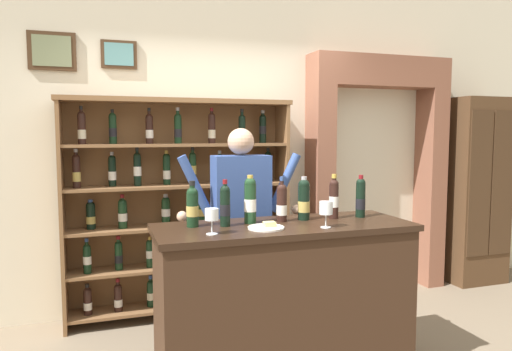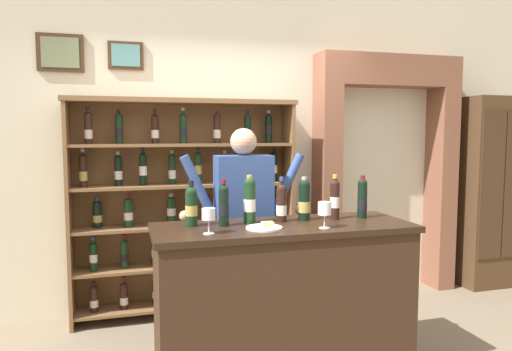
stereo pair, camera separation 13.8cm
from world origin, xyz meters
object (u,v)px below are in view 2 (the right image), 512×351
object	(u,v)px
tasting_bottle_riserva	(191,205)
wine_glass_right	(325,209)
shopkeeper	(244,210)
tasting_bottle_rosso	(304,200)
tasting_bottle_brunello	(249,200)
wine_glass_spare	(209,215)
cheese_plate	(265,227)
tasting_bottle_prosecco	(224,205)
wine_shelf	(185,201)
tasting_counter	(283,303)
tasting_bottle_super_tuscan	(281,203)
tasting_bottle_vin_santo	(362,198)
side_cabinet	(489,192)
tasting_bottle_chianti	(335,198)

from	to	relation	value
tasting_bottle_riserva	wine_glass_right	size ratio (longest dim) A/B	1.75
shopkeeper	tasting_bottle_rosso	bearing A→B (deg)	-62.15
tasting_bottle_riserva	tasting_bottle_brunello	xyz separation A→B (m)	(0.38, -0.00, 0.02)
wine_glass_spare	cheese_plate	world-z (taller)	wine_glass_spare
tasting_bottle_prosecco	wine_shelf	bearing A→B (deg)	94.06
tasting_counter	tasting_bottle_super_tuscan	world-z (taller)	tasting_bottle_super_tuscan
wine_shelf	shopkeeper	xyz separation A→B (m)	(0.37, -0.68, 0.01)
tasting_bottle_riserva	tasting_bottle_vin_santo	bearing A→B (deg)	-1.66
tasting_bottle_vin_santo	wine_glass_spare	distance (m)	1.14
tasting_bottle_vin_santo	wine_glass_right	size ratio (longest dim) A/B	1.79
wine_shelf	wine_glass_spare	xyz separation A→B (m)	(-0.04, -1.47, 0.13)
side_cabinet	tasting_bottle_super_tuscan	xyz separation A→B (m)	(-2.72, -1.15, 0.16)
shopkeeper	tasting_bottle_rosso	world-z (taller)	shopkeeper
wine_shelf	wine_glass_spare	size ratio (longest dim) A/B	12.98
tasting_bottle_rosso	tasting_bottle_super_tuscan	bearing A→B (deg)	-176.74
tasting_bottle_prosecco	tasting_bottle_chianti	xyz separation A→B (m)	(0.78, 0.03, 0.01)
wine_shelf	tasting_bottle_riserva	size ratio (longest dim) A/B	6.84
wine_glass_right	cheese_plate	world-z (taller)	wine_glass_right
wine_glass_right	side_cabinet	bearing A→B (deg)	29.41
tasting_bottle_riserva	tasting_bottle_brunello	size ratio (longest dim) A/B	0.92
tasting_bottle_super_tuscan	tasting_bottle_chianti	size ratio (longest dim) A/B	0.98
tasting_bottle_vin_santo	cheese_plate	bearing A→B (deg)	-167.53
wine_glass_spare	wine_shelf	bearing A→B (deg)	88.26
tasting_bottle_super_tuscan	wine_glass_spare	size ratio (longest dim) A/B	1.96
side_cabinet	tasting_counter	distance (m)	3.04
tasting_bottle_brunello	tasting_bottle_chianti	xyz separation A→B (m)	(0.60, -0.02, -0.01)
tasting_counter	cheese_plate	xyz separation A→B (m)	(-0.16, -0.09, 0.53)
tasting_bottle_chianti	cheese_plate	size ratio (longest dim) A/B	1.36
wine_shelf	tasting_bottle_prosecco	world-z (taller)	wine_shelf
side_cabinet	tasting_bottle_riserva	size ratio (longest dim) A/B	6.90
tasting_bottle_brunello	tasting_bottle_vin_santo	size ratio (longest dim) A/B	1.06
side_cabinet	tasting_bottle_super_tuscan	distance (m)	2.95
wine_glass_spare	cheese_plate	distance (m)	0.37
wine_shelf	tasting_counter	size ratio (longest dim) A/B	1.18
shopkeeper	tasting_bottle_vin_santo	bearing A→B (deg)	-39.16
tasting_bottle_brunello	tasting_bottle_chianti	bearing A→B (deg)	-2.06
tasting_bottle_vin_santo	cheese_plate	size ratio (longest dim) A/B	1.31
side_cabinet	tasting_bottle_brunello	bearing A→B (deg)	-158.79
tasting_counter	tasting_bottle_vin_santo	distance (m)	0.89
shopkeeper	tasting_counter	bearing A→B (deg)	-81.03
shopkeeper	tasting_bottle_riserva	world-z (taller)	shopkeeper
wine_shelf	side_cabinet	distance (m)	3.21
wine_shelf	wine_glass_spare	bearing A→B (deg)	-91.74
tasting_bottle_riserva	tasting_bottle_rosso	world-z (taller)	tasting_bottle_rosso
shopkeeper	tasting_bottle_chianti	world-z (taller)	shopkeeper
wine_shelf	shopkeeper	world-z (taller)	wine_shelf
side_cabinet	wine_glass_right	size ratio (longest dim) A/B	12.09
tasting_bottle_rosso	tasting_bottle_chianti	size ratio (longest dim) A/B	0.96
tasting_counter	tasting_bottle_brunello	xyz separation A→B (m)	(-0.20, 0.11, 0.67)
tasting_bottle_riserva	tasting_bottle_brunello	world-z (taller)	tasting_bottle_brunello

